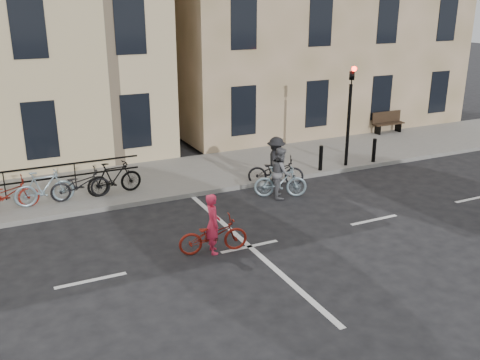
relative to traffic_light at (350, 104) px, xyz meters
name	(u,v)px	position (x,y,z in m)	size (l,w,h in m)	color
ground	(250,247)	(-6.20, -4.34, -2.45)	(120.00, 120.00, 0.00)	black
sidewalk	(54,194)	(-10.20, 1.66, -2.38)	(46.00, 4.00, 0.15)	slate
traffic_light	(350,104)	(0.00, 0.00, 0.00)	(0.18, 0.30, 3.90)	black
bollard_east	(321,158)	(-1.20, -0.09, -1.85)	(0.14, 0.14, 0.90)	black
bollard_west	(374,150)	(1.20, -0.09, -1.85)	(0.14, 0.14, 0.90)	black
bench	(387,121)	(4.80, 3.39, -1.78)	(1.60, 0.41, 0.97)	black
parked_bikes	(24,191)	(-11.12, 0.70, -1.81)	(7.25, 1.23, 1.05)	black
cyclist_pink	(213,232)	(-7.15, -4.21, -1.92)	(1.81, 0.88, 1.54)	maroon
cyclist_grey	(281,177)	(-3.67, -1.49, -1.79)	(1.73, 1.13, 1.63)	#7D97A4
cyclist_dark	(276,166)	(-3.25, -0.44, -1.79)	(1.97, 1.46, 1.68)	black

